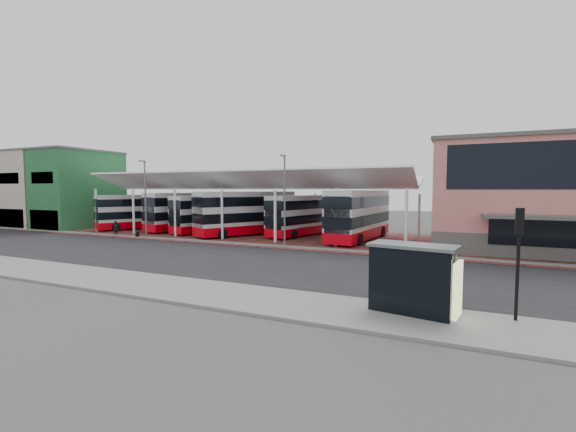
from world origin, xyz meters
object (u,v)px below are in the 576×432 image
(bus_4, at_px, (304,215))
(pedestrian, at_px, (116,228))
(terminal, at_px, (552,195))
(bus_0, at_px, (141,212))
(bus_1, at_px, (187,211))
(traffic_signal_west, at_px, (519,246))
(bus_5, at_px, (359,215))
(bus_3, at_px, (246,213))
(bus_shelter, at_px, (418,272))
(bus_2, at_px, (212,214))

(bus_4, xyz_separation_m, pedestrian, (-18.36, -9.01, -1.37))
(terminal, distance_m, bus_0, 44.35)
(terminal, bearing_deg, bus_1, 179.62)
(bus_1, bearing_deg, traffic_signal_west, -22.07)
(bus_5, relative_size, pedestrian, 7.58)
(bus_1, xyz_separation_m, bus_4, (15.28, 0.84, -0.12))
(bus_3, relative_size, bus_5, 0.95)
(pedestrian, height_order, traffic_signal_west, traffic_signal_west)
(pedestrian, xyz_separation_m, bus_shelter, (32.60, -14.51, 1.01))
(bus_1, height_order, traffic_signal_west, bus_1)
(terminal, distance_m, bus_2, 33.85)
(bus_0, distance_m, bus_shelter, 41.75)
(terminal, xyz_separation_m, bus_4, (-22.65, 1.09, -2.42))
(bus_3, bearing_deg, terminal, 30.65)
(pedestrian, relative_size, bus_shelter, 0.44)
(bus_2, distance_m, traffic_signal_west, 35.76)
(bus_0, bearing_deg, bus_5, 29.95)
(terminal, bearing_deg, traffic_signal_west, -102.89)
(bus_2, bearing_deg, bus_5, 15.79)
(bus_3, relative_size, pedestrian, 7.18)
(terminal, bearing_deg, bus_0, -178.62)
(bus_5, bearing_deg, bus_4, 173.42)
(bus_5, height_order, traffic_signal_west, bus_5)
(bus_0, bearing_deg, bus_3, 27.12)
(terminal, distance_m, bus_3, 28.65)
(bus_1, xyz_separation_m, bus_3, (9.41, -1.65, 0.09))
(bus_3, relative_size, bus_4, 1.06)
(bus_2, height_order, pedestrian, bus_2)
(bus_5, distance_m, bus_shelter, 23.48)
(traffic_signal_west, bearing_deg, terminal, 78.81)
(bus_4, relative_size, bus_5, 0.89)
(terminal, bearing_deg, bus_5, -179.02)
(bus_3, bearing_deg, bus_shelter, -18.44)
(bus_1, distance_m, bus_2, 4.22)
(pedestrian, bearing_deg, bus_shelter, -108.24)
(bus_1, bearing_deg, bus_0, -156.95)
(terminal, relative_size, bus_shelter, 5.02)
(terminal, bearing_deg, bus_shelter, -110.54)
(bus_3, distance_m, bus_shelter, 29.11)
(bus_0, relative_size, bus_2, 0.97)
(bus_1, xyz_separation_m, bus_2, (4.18, -0.62, -0.15))
(bus_2, relative_size, bus_shelter, 2.93)
(bus_2, xyz_separation_m, bus_shelter, (25.35, -22.06, -0.34))
(bus_2, bearing_deg, bus_1, -173.00)
(bus_3, xyz_separation_m, bus_shelter, (20.12, -21.03, -0.57))
(terminal, height_order, bus_0, terminal)
(bus_0, height_order, bus_3, bus_3)
(bus_0, bearing_deg, bus_shelter, -2.44)
(bus_shelter, relative_size, traffic_signal_west, 0.86)
(bus_4, bearing_deg, bus_3, -143.30)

